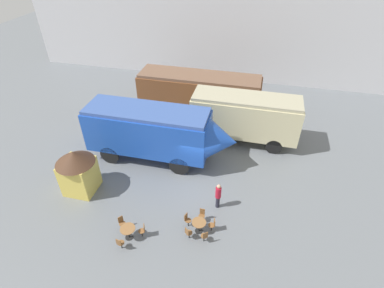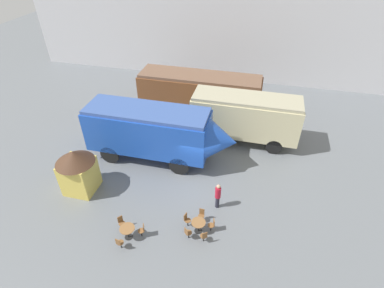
% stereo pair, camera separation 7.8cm
% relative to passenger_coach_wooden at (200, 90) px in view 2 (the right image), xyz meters
% --- Properties ---
extents(ground_plane, '(80.00, 80.00, 0.00)m').
position_rel_passenger_coach_wooden_xyz_m(ground_plane, '(1.92, -8.29, -1.99)').
color(ground_plane, slate).
extents(backdrop_wall, '(44.00, 0.15, 9.00)m').
position_rel_passenger_coach_wooden_xyz_m(backdrop_wall, '(1.92, 7.07, 2.51)').
color(backdrop_wall, silver).
rests_on(backdrop_wall, ground_plane).
extents(passenger_coach_wooden, '(10.48, 2.85, 3.35)m').
position_rel_passenger_coach_wooden_xyz_m(passenger_coach_wooden, '(0.00, 0.00, 0.00)').
color(passenger_coach_wooden, brown).
rests_on(passenger_coach_wooden, ground_plane).
extents(passenger_coach_vintage, '(7.85, 2.51, 3.75)m').
position_rel_passenger_coach_wooden_xyz_m(passenger_coach_vintage, '(4.27, -3.74, 0.24)').
color(passenger_coach_vintage, beige).
rests_on(passenger_coach_vintage, ground_plane).
extents(streamlined_locomotive, '(10.20, 2.79, 3.92)m').
position_rel_passenger_coach_wooden_xyz_m(streamlined_locomotive, '(-1.16, -7.37, 0.37)').
color(streamlined_locomotive, blue).
rests_on(streamlined_locomotive, ground_plane).
extents(cafe_table_near, '(0.78, 0.78, 0.74)m').
position_rel_passenger_coach_wooden_xyz_m(cafe_table_near, '(2.83, -12.92, -1.42)').
color(cafe_table_near, black).
rests_on(cafe_table_near, ground_plane).
extents(cafe_table_mid, '(0.81, 0.81, 0.75)m').
position_rel_passenger_coach_wooden_xyz_m(cafe_table_mid, '(-0.74, -14.21, -1.41)').
color(cafe_table_mid, black).
rests_on(cafe_table_mid, ground_plane).
extents(cafe_chair_0, '(0.40, 0.40, 0.87)m').
position_rel_passenger_coach_wooden_xyz_m(cafe_chair_0, '(2.38, -13.54, -1.48)').
color(cafe_chair_0, black).
rests_on(cafe_chair_0, ground_plane).
extents(cafe_chair_1, '(0.40, 0.40, 0.87)m').
position_rel_passenger_coach_wooden_xyz_m(cafe_chair_1, '(3.27, -13.54, -1.48)').
color(cafe_chair_1, black).
rests_on(cafe_chair_1, ground_plane).
extents(cafe_chair_2, '(0.39, 0.37, 0.87)m').
position_rel_passenger_coach_wooden_xyz_m(cafe_chair_2, '(3.56, -12.69, -1.48)').
color(cafe_chair_2, black).
rests_on(cafe_chair_2, ground_plane).
extents(cafe_chair_3, '(0.36, 0.36, 0.87)m').
position_rel_passenger_coach_wooden_xyz_m(cafe_chair_3, '(2.84, -12.16, -1.48)').
color(cafe_chair_3, black).
rests_on(cafe_chair_3, ground_plane).
extents(cafe_chair_4, '(0.39, 0.37, 0.87)m').
position_rel_passenger_coach_wooden_xyz_m(cafe_chair_4, '(2.11, -12.68, -1.48)').
color(cafe_chair_4, black).
rests_on(cafe_chair_4, ground_plane).
extents(cafe_chair_5, '(0.36, 0.37, 0.87)m').
position_rel_passenger_coach_wooden_xyz_m(cafe_chair_5, '(-0.87, -14.98, -1.48)').
color(cafe_chair_5, black).
rests_on(cafe_chair_5, ground_plane).
extents(cafe_chair_6, '(0.39, 0.38, 0.87)m').
position_rel_passenger_coach_wooden_xyz_m(cafe_chair_6, '(-0.01, -13.93, -1.48)').
color(cafe_chair_6, black).
rests_on(cafe_chair_6, ground_plane).
extents(cafe_chair_7, '(0.41, 0.40, 0.87)m').
position_rel_passenger_coach_wooden_xyz_m(cafe_chair_7, '(-1.34, -13.71, -1.48)').
color(cafe_chair_7, black).
rests_on(cafe_chair_7, ground_plane).
extents(visitor_person, '(0.34, 0.34, 1.79)m').
position_rel_passenger_coach_wooden_xyz_m(visitor_person, '(3.53, -10.94, -1.01)').
color(visitor_person, '#262633').
rests_on(visitor_person, ground_plane).
extents(ticket_kiosk, '(2.34, 2.34, 3.00)m').
position_rel_passenger_coach_wooden_xyz_m(ticket_kiosk, '(-5.04, -11.48, -0.32)').
color(ticket_kiosk, '#DBC151').
rests_on(ticket_kiosk, ground_plane).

